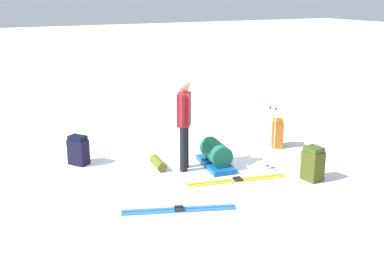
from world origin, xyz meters
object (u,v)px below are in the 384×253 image
ski_poles_planted_near (272,135)px  gear_sled (216,155)px  ski_pair_far (238,180)px  backpack_bright (78,150)px  skier_standing (184,120)px  backpack_small_spare (277,133)px  ski_pair_near (179,210)px  backpack_large_dark (313,164)px  sleeping_mat_rolled (158,163)px

ski_poles_planted_near → gear_sled: 1.11m
ski_pair_far → backpack_bright: (2.07, 2.28, 0.27)m
ski_pair_far → gear_sled: size_ratio=1.66×
skier_standing → gear_sled: skier_standing is taller
backpack_small_spare → ski_pair_near: bearing=119.4°
ski_pair_far → backpack_large_dark: backpack_large_dark is taller
backpack_large_dark → gear_sled: size_ratio=0.57×
ski_pair_near → backpack_large_dark: backpack_large_dark is taller
backpack_bright → ski_poles_planted_near: bearing=-121.6°
backpack_large_dark → backpack_small_spare: size_ratio=1.01×
backpack_small_spare → sleeping_mat_rolled: backpack_small_spare is taller
skier_standing → gear_sled: bearing=-103.3°
ski_pair_near → sleeping_mat_rolled: sleeping_mat_rolled is taller
ski_pair_near → ski_poles_planted_near: 2.44m
backpack_bright → gear_sled: backpack_bright is taller
skier_standing → gear_sled: (-0.14, -0.59, -0.73)m
ski_pair_far → sleeping_mat_rolled: (1.21, 1.00, 0.08)m
ski_pair_far → backpack_bright: size_ratio=3.14×
backpack_bright → ski_pair_far: bearing=-132.3°
ski_pair_far → sleeping_mat_rolled: size_ratio=3.26×
backpack_bright → gear_sled: bearing=-119.5°
skier_standing → backpack_large_dark: skier_standing is taller
ski_pair_far → sleeping_mat_rolled: bearing=39.6°
backpack_small_spare → gear_sled: backpack_small_spare is taller
ski_poles_planted_near → sleeping_mat_rolled: 2.17m
backpack_bright → ski_pair_near: bearing=-161.9°
ski_pair_far → ski_poles_planted_near: bearing=-78.2°
backpack_small_spare → ski_pair_far: bearing=124.6°
ski_pair_far → backpack_large_dark: size_ratio=2.94×
ski_pair_far → gear_sled: 0.81m
backpack_small_spare → skier_standing: bearing=96.9°
skier_standing → backpack_small_spare: skier_standing is taller
ski_pair_far → backpack_small_spare: bearing=-55.4°
backpack_large_dark → ski_poles_planted_near: bearing=26.5°
ski_poles_planted_near → skier_standing: bearing=61.9°
backpack_bright → ski_poles_planted_near: size_ratio=0.47×
ski_pair_near → ski_pair_far: bearing=-67.8°
skier_standing → sleeping_mat_rolled: (0.28, 0.41, -0.86)m
skier_standing → backpack_large_dark: 2.40m
ski_pair_far → backpack_small_spare: 2.15m
ski_poles_planted_near → backpack_large_dark: bearing=-153.5°
ski_pair_near → backpack_bright: (2.65, 0.87, 0.27)m
ski_poles_planted_near → gear_sled: (0.61, 0.81, -0.45)m
ski_pair_near → ski_poles_planted_near: (0.75, -2.23, 0.66)m
skier_standing → gear_sled: size_ratio=1.58×
skier_standing → backpack_large_dark: (-1.48, -1.77, -0.66)m
ski_pair_far → ski_poles_planted_near: ski_poles_planted_near is taller
ski_pair_near → backpack_large_dark: bearing=-89.6°
backpack_large_dark → backpack_small_spare: 1.86m
skier_standing → ski_pair_far: 1.44m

